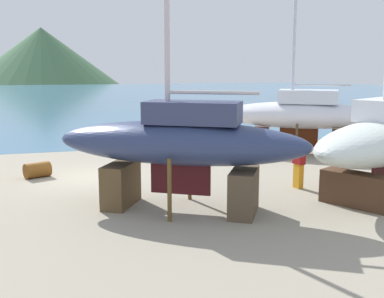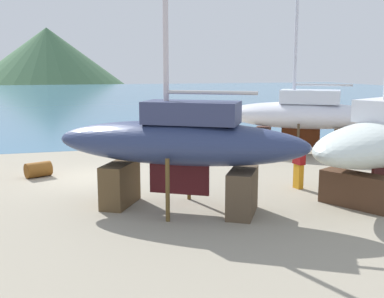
# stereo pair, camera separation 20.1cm
# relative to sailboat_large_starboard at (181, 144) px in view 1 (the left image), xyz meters

# --- Properties ---
(ground_plane) EXTENTS (48.16, 48.16, 0.00)m
(ground_plane) POSITION_rel_sailboat_large_starboard_xyz_m (-2.37, -0.99, -1.98)
(ground_plane) COLOR gray
(sea_water) EXTENTS (138.34, 91.62, 0.01)m
(sea_water) POSITION_rel_sailboat_large_starboard_xyz_m (-2.37, 56.86, -1.98)
(sea_water) COLOR teal
(sea_water) RESTS_ON ground
(headland_hill) EXTENTS (80.15, 80.15, 29.65)m
(headland_hill) POSITION_rel_sailboat_large_starboard_xyz_m (-7.04, 126.38, -1.98)
(headland_hill) COLOR #426845
(headland_hill) RESTS_ON ground
(sailboat_large_starboard) EXTENTS (7.59, 5.54, 12.09)m
(sailboat_large_starboard) POSITION_rel_sailboat_large_starboard_xyz_m (0.00, 0.00, 0.00)
(sailboat_large_starboard) COLOR brown
(sailboat_large_starboard) RESTS_ON ground
(sailboat_far_slipway) EXTENTS (7.91, 6.29, 11.31)m
(sailboat_far_slipway) POSITION_rel_sailboat_large_starboard_xyz_m (8.00, 7.62, -0.13)
(sailboat_far_slipway) COLOR #513128
(sailboat_far_slipway) RESTS_ON ground
(worker) EXTENTS (0.31, 0.47, 1.67)m
(worker) POSITION_rel_sailboat_large_starboard_xyz_m (4.59, 1.35, -1.11)
(worker) COLOR orange
(worker) RESTS_ON ground
(barrel_by_slipway) EXTENTS (1.10, 0.92, 0.58)m
(barrel_by_slipway) POSITION_rel_sailboat_large_starboard_xyz_m (-4.30, 5.54, -1.69)
(barrel_by_slipway) COLOR brown
(barrel_by_slipway) RESTS_ON ground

